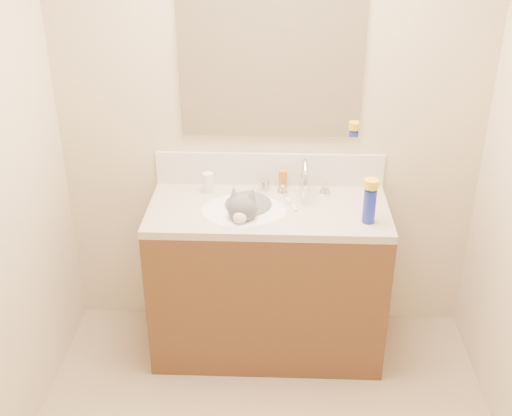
# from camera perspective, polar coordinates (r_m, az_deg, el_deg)

# --- Properties ---
(room_shell) EXTENTS (2.24, 2.54, 2.52)m
(room_shell) POSITION_cam_1_polar(r_m,az_deg,el_deg) (2.04, 0.69, 3.11)
(room_shell) COLOR beige
(room_shell) RESTS_ON ground
(vanity_cabinet) EXTENTS (1.20, 0.55, 0.82)m
(vanity_cabinet) POSITION_cam_1_polar(r_m,az_deg,el_deg) (3.42, 1.04, -6.63)
(vanity_cabinet) COLOR #54341C
(vanity_cabinet) RESTS_ON ground
(counter_slab) EXTENTS (1.20, 0.55, 0.04)m
(counter_slab) POSITION_cam_1_polar(r_m,az_deg,el_deg) (3.20, 1.11, -0.24)
(counter_slab) COLOR #C1B297
(counter_slab) RESTS_ON vanity_cabinet
(basin) EXTENTS (0.45, 0.36, 0.14)m
(basin) POSITION_cam_1_polar(r_m,az_deg,el_deg) (3.20, -1.06, -1.24)
(basin) COLOR white
(basin) RESTS_ON vanity_cabinet
(faucet) EXTENTS (0.28, 0.20, 0.21)m
(faucet) POSITION_cam_1_polar(r_m,az_deg,el_deg) (3.28, 4.32, 2.46)
(faucet) COLOR silver
(faucet) RESTS_ON counter_slab
(cat) EXTENTS (0.32, 0.41, 0.31)m
(cat) POSITION_cam_1_polar(r_m,az_deg,el_deg) (3.21, -0.77, -0.42)
(cat) COLOR #575457
(cat) RESTS_ON basin
(backsplash) EXTENTS (1.20, 0.02, 0.18)m
(backsplash) POSITION_cam_1_polar(r_m,az_deg,el_deg) (3.39, 1.22, 3.47)
(backsplash) COLOR silver
(backsplash) RESTS_ON counter_slab
(mirror) EXTENTS (0.90, 0.02, 0.80)m
(mirror) POSITION_cam_1_polar(r_m,az_deg,el_deg) (3.20, 1.33, 13.18)
(mirror) COLOR white
(mirror) RESTS_ON room_shell
(pill_bottle) EXTENTS (0.07, 0.07, 0.10)m
(pill_bottle) POSITION_cam_1_polar(r_m,az_deg,el_deg) (3.34, -4.29, 2.28)
(pill_bottle) COLOR silver
(pill_bottle) RESTS_ON counter_slab
(pill_label) EXTENTS (0.07, 0.07, 0.04)m
(pill_label) POSITION_cam_1_polar(r_m,az_deg,el_deg) (3.34, -4.29, 2.15)
(pill_label) COLOR #DF5B25
(pill_label) RESTS_ON pill_bottle
(silver_jar) EXTENTS (0.05, 0.05, 0.05)m
(silver_jar) POSITION_cam_1_polar(r_m,az_deg,el_deg) (3.36, 0.78, 2.04)
(silver_jar) COLOR #B7B7BC
(silver_jar) RESTS_ON counter_slab
(amber_bottle) EXTENTS (0.05, 0.05, 0.11)m
(amber_bottle) POSITION_cam_1_polar(r_m,az_deg,el_deg) (3.36, 2.41, 2.54)
(amber_bottle) COLOR #C36917
(amber_bottle) RESTS_ON counter_slab
(toothbrush) EXTENTS (0.06, 0.15, 0.01)m
(toothbrush) POSITION_cam_1_polar(r_m,az_deg,el_deg) (3.22, 3.13, 0.36)
(toothbrush) COLOR silver
(toothbrush) RESTS_ON counter_slab
(toothbrush_head) EXTENTS (0.02, 0.03, 0.02)m
(toothbrush_head) POSITION_cam_1_polar(r_m,az_deg,el_deg) (3.21, 3.13, 0.40)
(toothbrush_head) COLOR #6DAAE7
(toothbrush_head) RESTS_ON counter_slab
(spray_can) EXTENTS (0.07, 0.07, 0.17)m
(spray_can) POSITION_cam_1_polar(r_m,az_deg,el_deg) (3.06, 10.04, 0.14)
(spray_can) COLOR #1929B0
(spray_can) RESTS_ON counter_slab
(spray_cap) EXTENTS (0.08, 0.08, 0.04)m
(spray_cap) POSITION_cam_1_polar(r_m,az_deg,el_deg) (3.01, 10.22, 2.13)
(spray_cap) COLOR yellow
(spray_cap) RESTS_ON spray_can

